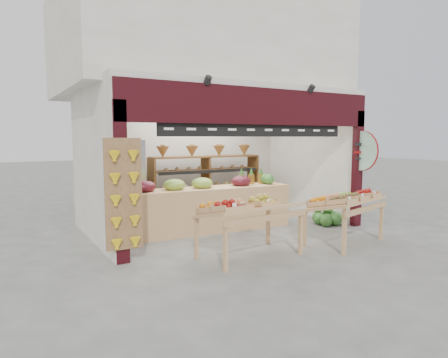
% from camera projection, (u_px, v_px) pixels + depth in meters
% --- Properties ---
extents(ground, '(60.00, 60.00, 0.00)m').
position_uv_depth(ground, '(232.00, 230.00, 8.85)').
color(ground, '#61625D').
rests_on(ground, ground).
extents(shop_structure, '(6.36, 5.12, 5.40)m').
position_uv_depth(shop_structure, '(198.00, 61.00, 9.82)').
color(shop_structure, silver).
rests_on(shop_structure, ground).
extents(banana_board, '(0.60, 0.15, 1.80)m').
position_uv_depth(banana_board, '(124.00, 197.00, 6.35)').
color(banana_board, olive).
rests_on(banana_board, ground).
extents(gift_sign, '(0.04, 0.93, 0.92)m').
position_uv_depth(gift_sign, '(361.00, 151.00, 9.07)').
color(gift_sign, silver).
rests_on(gift_sign, ground).
extents(back_shelving, '(2.98, 0.49, 1.84)m').
position_uv_depth(back_shelving, '(206.00, 174.00, 10.26)').
color(back_shelving, brown).
rests_on(back_shelving, ground).
extents(refrigerator, '(0.91, 0.91, 2.00)m').
position_uv_depth(refrigerator, '(123.00, 183.00, 9.25)').
color(refrigerator, '#AFB2B6').
rests_on(refrigerator, ground).
extents(cardboard_stack, '(0.98, 0.72, 0.62)m').
position_uv_depth(cardboard_stack, '(154.00, 222.00, 8.63)').
color(cardboard_stack, silver).
rests_on(cardboard_stack, ground).
extents(mid_counter, '(3.88, 0.96, 1.19)m').
position_uv_depth(mid_counter, '(206.00, 208.00, 8.74)').
color(mid_counter, tan).
rests_on(mid_counter, ground).
extents(display_table_left, '(1.80, 1.10, 1.09)m').
position_uv_depth(display_table_left, '(242.00, 209.00, 6.81)').
color(display_table_left, tan).
rests_on(display_table_left, ground).
extents(display_table_right, '(1.83, 1.32, 1.05)m').
position_uv_depth(display_table_right, '(345.00, 201.00, 7.75)').
color(display_table_right, tan).
rests_on(display_table_right, ground).
extents(watermelon_pile, '(0.76, 0.71, 0.54)m').
position_uv_depth(watermelon_pile, '(327.00, 216.00, 9.48)').
color(watermelon_pile, '#1E531B').
rests_on(watermelon_pile, ground).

